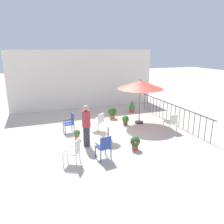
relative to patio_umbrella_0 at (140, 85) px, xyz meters
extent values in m
plane|color=beige|center=(-1.80, -0.56, -2.00)|extent=(60.00, 60.00, 0.00)
cube|color=white|center=(-1.80, 4.24, -0.17)|extent=(9.31, 0.30, 3.68)
cube|color=black|center=(1.54, -0.56, -1.00)|extent=(0.03, 5.96, 0.03)
cylinder|color=black|center=(1.54, -3.37, -1.50)|extent=(0.02, 0.02, 1.00)
cylinder|color=black|center=(1.54, -3.02, -1.50)|extent=(0.02, 0.02, 1.00)
cylinder|color=black|center=(1.54, -2.67, -1.50)|extent=(0.02, 0.02, 1.00)
cylinder|color=black|center=(1.54, -2.32, -1.50)|extent=(0.02, 0.02, 1.00)
cylinder|color=black|center=(1.54, -1.97, -1.50)|extent=(0.02, 0.02, 1.00)
cylinder|color=black|center=(1.54, -1.62, -1.50)|extent=(0.02, 0.02, 1.00)
cylinder|color=black|center=(1.54, -1.27, -1.50)|extent=(0.02, 0.02, 1.00)
cylinder|color=black|center=(1.54, -0.91, -1.50)|extent=(0.02, 0.02, 1.00)
cylinder|color=black|center=(1.54, -0.56, -1.50)|extent=(0.02, 0.02, 1.00)
cylinder|color=black|center=(1.54, -0.21, -1.50)|extent=(0.02, 0.02, 1.00)
cylinder|color=black|center=(1.54, 0.14, -1.50)|extent=(0.02, 0.02, 1.00)
cylinder|color=black|center=(1.54, 0.49, -1.50)|extent=(0.02, 0.02, 1.00)
cylinder|color=black|center=(1.54, 0.84, -1.50)|extent=(0.02, 0.02, 1.00)
cylinder|color=black|center=(1.54, 1.19, -1.50)|extent=(0.02, 0.02, 1.00)
cylinder|color=black|center=(1.54, 1.54, -1.50)|extent=(0.02, 0.02, 1.00)
cylinder|color=black|center=(1.54, 1.89, -1.50)|extent=(0.02, 0.02, 1.00)
cylinder|color=black|center=(1.54, 2.24, -1.50)|extent=(0.02, 0.02, 1.00)
cylinder|color=#2D2D2D|center=(0.00, 0.00, -1.96)|extent=(0.44, 0.44, 0.08)
cylinder|color=slate|center=(0.00, 0.00, -0.89)|extent=(0.04, 0.04, 2.23)
cone|color=#D74B3C|center=(0.00, 0.00, 0.02)|extent=(2.31, 2.31, 0.41)
sphere|color=slate|center=(0.00, 0.00, 0.25)|extent=(0.06, 0.06, 0.06)
cylinder|color=white|center=(-2.31, -1.68, -1.26)|extent=(0.68, 0.68, 0.02)
cylinder|color=slate|center=(-2.31, -1.68, -1.64)|extent=(0.06, 0.06, 0.73)
cylinder|color=slate|center=(-2.31, -1.68, -1.99)|extent=(0.37, 0.37, 0.03)
cube|color=#314C9C|center=(-3.69, -0.13, -1.57)|extent=(0.47, 0.48, 0.04)
cube|color=#314C9C|center=(-3.49, -0.12, -1.31)|extent=(0.07, 0.44, 0.48)
cube|color=#314C9C|center=(-3.70, 0.08, -1.45)|extent=(0.40, 0.06, 0.03)
cube|color=#314C9C|center=(-3.67, -0.34, -1.45)|extent=(0.40, 0.06, 0.03)
cylinder|color=#314C9C|center=(-3.90, 0.07, -1.80)|extent=(0.04, 0.04, 0.42)
cylinder|color=#314C9C|center=(-3.87, -0.35, -1.80)|extent=(0.04, 0.04, 0.42)
cylinder|color=#314C9C|center=(-3.50, 0.09, -1.80)|extent=(0.04, 0.04, 0.42)
cylinder|color=#314C9C|center=(-3.47, -0.33, -1.80)|extent=(0.04, 0.04, 0.42)
cube|color=white|center=(-4.10, -3.07, -1.56)|extent=(0.63, 0.61, 0.04)
cube|color=white|center=(-3.91, -3.18, -1.32)|extent=(0.24, 0.37, 0.44)
cube|color=white|center=(-4.01, -2.90, -1.44)|extent=(0.40, 0.25, 0.03)
cube|color=white|center=(-4.20, -3.24, -1.44)|extent=(0.40, 0.25, 0.03)
cylinder|color=white|center=(-4.20, -2.79, -1.79)|extent=(0.04, 0.04, 0.42)
cylinder|color=white|center=(-4.39, -3.13, -1.79)|extent=(0.04, 0.04, 0.42)
cylinder|color=white|center=(-3.81, -3.01, -1.79)|extent=(0.04, 0.04, 0.42)
cylinder|color=white|center=(-4.00, -3.35, -1.79)|extent=(0.04, 0.04, 0.42)
cube|color=silver|center=(-2.37, -0.31, -1.57)|extent=(0.67, 0.68, 0.04)
cube|color=silver|center=(-2.23, -0.48, -1.35)|extent=(0.37, 0.30, 0.41)
cube|color=silver|center=(-2.20, -0.17, -1.45)|extent=(0.31, 0.38, 0.03)
cube|color=silver|center=(-2.53, -0.44, -1.45)|extent=(0.31, 0.38, 0.03)
cylinder|color=silver|center=(-2.34, 0.01, -1.80)|extent=(0.04, 0.04, 0.41)
cylinder|color=silver|center=(-2.68, -0.26, -1.80)|extent=(0.04, 0.04, 0.41)
cylinder|color=silver|center=(-2.06, -0.35, -1.80)|extent=(0.04, 0.04, 0.41)
cylinder|color=silver|center=(-2.39, -0.62, -1.80)|extent=(0.04, 0.04, 0.41)
cube|color=#2C4496|center=(-2.99, -3.05, -1.57)|extent=(0.51, 0.51, 0.04)
cube|color=#2C4496|center=(-2.95, -3.25, -1.34)|extent=(0.42, 0.11, 0.42)
cube|color=#2C4496|center=(-2.79, -3.01, -1.45)|extent=(0.11, 0.39, 0.03)
cube|color=#2C4496|center=(-3.18, -3.09, -1.45)|extent=(0.11, 0.39, 0.03)
cylinder|color=#2C4496|center=(-2.83, -2.82, -1.80)|extent=(0.04, 0.04, 0.42)
cylinder|color=#2C4496|center=(-3.22, -2.89, -1.80)|extent=(0.04, 0.04, 0.42)
cylinder|color=#2C4496|center=(-2.75, -3.21, -1.80)|extent=(0.04, 0.04, 0.42)
cylinder|color=#2C4496|center=(-3.15, -3.28, -1.80)|extent=(0.04, 0.04, 0.42)
cube|color=silver|center=(0.84, -1.51, -1.58)|extent=(0.50, 0.54, 0.04)
cube|color=silver|center=(0.87, -1.74, -1.37)|extent=(0.43, 0.09, 0.38)
cube|color=silver|center=(1.05, -1.49, -1.46)|extent=(0.09, 0.45, 0.03)
cube|color=silver|center=(0.64, -1.53, -1.46)|extent=(0.09, 0.45, 0.03)
cylinder|color=silver|center=(1.02, -1.26, -1.80)|extent=(0.04, 0.04, 0.40)
cylinder|color=silver|center=(0.62, -1.31, -1.80)|extent=(0.04, 0.04, 0.40)
cylinder|color=silver|center=(1.07, -1.72, -1.80)|extent=(0.04, 0.04, 0.40)
cylinder|color=silver|center=(0.66, -1.76, -1.80)|extent=(0.04, 0.04, 0.40)
cylinder|color=#B0513C|center=(-1.62, -2.81, -1.91)|extent=(0.25, 0.25, 0.18)
cylinder|color=#382819|center=(-1.62, -2.81, -1.84)|extent=(0.22, 0.22, 0.02)
sphere|color=#245326|center=(-1.62, -2.81, -1.67)|extent=(0.38, 0.38, 0.38)
sphere|color=#EF4F34|center=(-1.58, -2.97, -1.69)|extent=(0.07, 0.07, 0.07)
sphere|color=#EF4F34|center=(-1.68, -2.95, -1.63)|extent=(0.11, 0.11, 0.11)
sphere|color=#EF4F34|center=(-1.72, -2.88, -1.57)|extent=(0.07, 0.07, 0.07)
cylinder|color=#BE6C49|center=(-3.48, -1.03, -1.92)|extent=(0.20, 0.20, 0.17)
cylinder|color=#382819|center=(-3.48, -1.03, -1.84)|extent=(0.18, 0.18, 0.02)
sphere|color=#4A7431|center=(-3.48, -1.03, -1.71)|extent=(0.28, 0.28, 0.28)
sphere|color=#BB3DB2|center=(-3.58, -1.04, -1.72)|extent=(0.07, 0.07, 0.07)
sphere|color=#BB3DB2|center=(-3.40, -1.12, -1.74)|extent=(0.06, 0.06, 0.06)
sphere|color=#BB3DB2|center=(-3.41, -0.98, -1.74)|extent=(0.06, 0.06, 0.06)
cylinder|color=#C96A47|center=(-1.03, 1.24, -1.91)|extent=(0.29, 0.29, 0.20)
cylinder|color=#382819|center=(-1.03, 1.24, -1.82)|extent=(0.26, 0.26, 0.02)
sphere|color=#2C5A1E|center=(-1.03, 1.24, -1.60)|extent=(0.47, 0.47, 0.47)
cylinder|color=#C0512E|center=(0.56, 2.04, -1.88)|extent=(0.31, 0.31, 0.24)
cylinder|color=#382819|center=(0.56, 2.04, -1.77)|extent=(0.28, 0.28, 0.02)
cone|color=#338734|center=(0.56, 2.04, -1.50)|extent=(0.40, 0.40, 0.52)
cylinder|color=brown|center=(-0.79, -0.04, -1.92)|extent=(0.22, 0.22, 0.16)
cylinder|color=#382819|center=(-0.79, -0.04, -1.85)|extent=(0.19, 0.19, 0.02)
sphere|color=#277127|center=(-0.79, -0.04, -1.69)|extent=(0.35, 0.35, 0.35)
sphere|color=#BD3FAF|center=(-0.71, 0.04, -1.67)|extent=(0.10, 0.10, 0.10)
sphere|color=#BD3FAF|center=(-0.83, 0.09, -1.71)|extent=(0.07, 0.07, 0.07)
cylinder|color=#33333D|center=(-3.26, -1.81, -1.60)|extent=(0.26, 0.26, 0.81)
cylinder|color=#B8353F|center=(-3.26, -1.81, -0.88)|extent=(0.36, 0.36, 0.64)
sphere|color=tan|center=(-3.26, -1.81, -0.45)|extent=(0.22, 0.22, 0.22)
camera|label=1|loc=(-5.21, -9.84, 1.73)|focal=35.73mm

